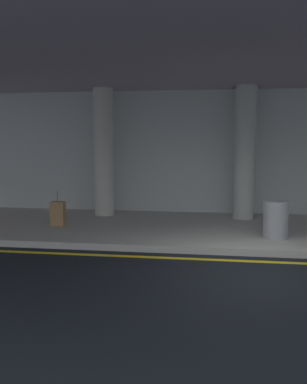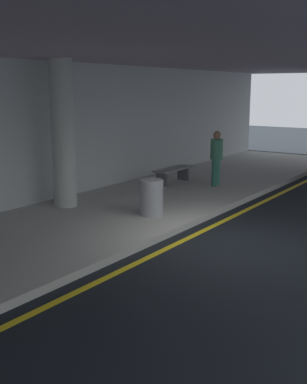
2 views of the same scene
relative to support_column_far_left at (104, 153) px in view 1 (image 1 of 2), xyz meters
name	(u,v)px [view 1 (image 1 of 2)]	position (x,y,z in m)	size (l,w,h in m)	color
ground_plane	(259,272)	(4.00, -4.39, -1.97)	(60.00, 60.00, 0.00)	black
sidewalk	(246,231)	(4.00, -1.29, -1.90)	(26.00, 4.20, 0.15)	#AFB0A8
lane_stripe_yellow	(256,261)	(4.00, -3.73, -1.97)	(26.00, 0.14, 0.01)	yellow
support_column_far_left	(104,153)	(0.00, 0.00, 0.00)	(0.58, 0.58, 3.65)	#B5B3AA
support_column_left_mid	(245,153)	(4.00, 0.00, 0.00)	(0.58, 0.58, 3.65)	#A9AEA8
ceiling_overhang	(253,69)	(4.00, -1.79, 1.97)	(28.00, 13.20, 0.30)	#9B8B9F
terminal_back_wall	(243,155)	(4.00, 0.96, -0.07)	(26.00, 0.30, 3.80)	#B1B7B6
suitcase_upright_primary	(58,214)	(-0.79, -1.70, -1.51)	(0.36, 0.22, 0.90)	olive
trash_bin_steel	(276,219)	(4.56, -2.30, -1.40)	(0.56, 0.56, 0.85)	gray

